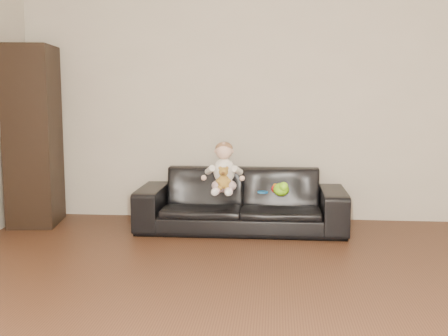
# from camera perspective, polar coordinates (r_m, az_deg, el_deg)

# --- Properties ---
(floor) EXTENTS (5.50, 5.50, 0.00)m
(floor) POSITION_cam_1_polar(r_m,az_deg,el_deg) (3.04, 4.79, -16.56)
(floor) COLOR #492A19
(floor) RESTS_ON ground
(wall_back) EXTENTS (5.00, 0.00, 5.00)m
(wall_back) POSITION_cam_1_polar(r_m,az_deg,el_deg) (5.53, 5.21, 8.17)
(wall_back) COLOR #BFB5A1
(wall_back) RESTS_ON ground
(sofa) EXTENTS (1.88, 0.74, 0.55)m
(sofa) POSITION_cam_1_polar(r_m,az_deg,el_deg) (5.13, 1.76, -3.28)
(sofa) COLOR black
(sofa) RESTS_ON floor
(cabinet) EXTENTS (0.50, 0.64, 1.68)m
(cabinet) POSITION_cam_1_polar(r_m,az_deg,el_deg) (5.60, -18.78, 3.10)
(cabinet) COLOR black
(cabinet) RESTS_ON floor
(shelf_item) EXTENTS (0.22, 0.27, 0.28)m
(shelf_item) POSITION_cam_1_polar(r_m,az_deg,el_deg) (5.58, -18.76, 6.99)
(shelf_item) COLOR silver
(shelf_item) RESTS_ON cabinet
(baby) EXTENTS (0.31, 0.38, 0.45)m
(baby) POSITION_cam_1_polar(r_m,az_deg,el_deg) (4.99, -0.01, -0.25)
(baby) COLOR silver
(baby) RESTS_ON sofa
(teddy_bear) EXTENTS (0.12, 0.12, 0.20)m
(teddy_bear) POSITION_cam_1_polar(r_m,az_deg,el_deg) (4.86, -0.05, -1.04)
(teddy_bear) COLOR olive
(teddy_bear) RESTS_ON sofa
(toy_green) EXTENTS (0.19, 0.20, 0.11)m
(toy_green) POSITION_cam_1_polar(r_m,az_deg,el_deg) (4.88, 5.82, -2.18)
(toy_green) COLOR #81E11A
(toy_green) RESTS_ON sofa
(toy_rattle) EXTENTS (0.09, 0.09, 0.07)m
(toy_rattle) POSITION_cam_1_polar(r_m,az_deg,el_deg) (5.03, 5.23, -2.12)
(toy_rattle) COLOR red
(toy_rattle) RESTS_ON sofa
(toy_blue_disc) EXTENTS (0.11, 0.11, 0.01)m
(toy_blue_disc) POSITION_cam_1_polar(r_m,az_deg,el_deg) (5.02, 3.95, -2.46)
(toy_blue_disc) COLOR blue
(toy_blue_disc) RESTS_ON sofa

